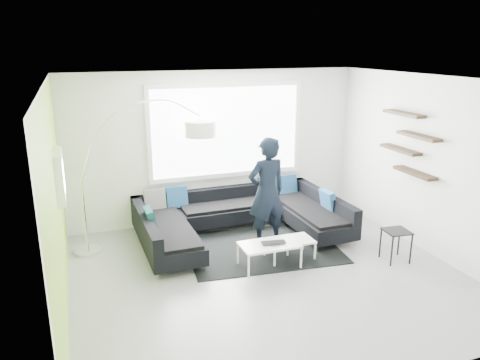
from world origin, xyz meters
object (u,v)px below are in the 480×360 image
Objects in this scene: sectional_sofa at (241,220)px; coffee_table at (280,251)px; arc_lamp at (81,181)px; laptop at (274,244)px; person at (267,192)px; side_table at (395,246)px.

sectional_sofa is 1.14m from coffee_table.
arc_lamp reaches higher than laptop.
arc_lamp is at bearing 172.87° from sectional_sofa.
person is (0.29, -0.41, 0.59)m from sectional_sofa.
sectional_sofa reaches higher than coffee_table.
sectional_sofa is 2.55m from side_table.
arc_lamp reaches higher than side_table.
person reaches higher than sectional_sofa.
laptop is (0.07, -1.26, 0.06)m from sectional_sofa.
side_table reaches higher than coffee_table.
coffee_table is at bearing 51.69° from laptop.
person is at bearing 84.20° from coffee_table.
arc_lamp is 2.93m from person.
arc_lamp reaches higher than person.
coffee_table is 0.29m from laptop.
arc_lamp is 3.14m from laptop.
coffee_table is at bearing -26.44° from arc_lamp.
sectional_sofa is 2.70m from arc_lamp.
laptop is at bearing -87.89° from sectional_sofa.
side_table is at bearing -17.93° from coffee_table.
coffee_table is (0.22, -1.11, -0.14)m from sectional_sofa.
arc_lamp is 4.97m from side_table.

